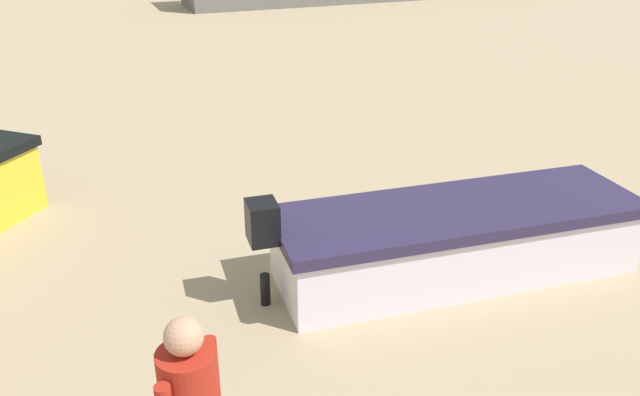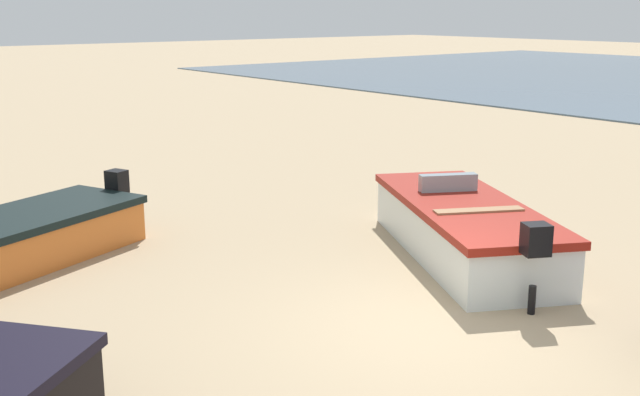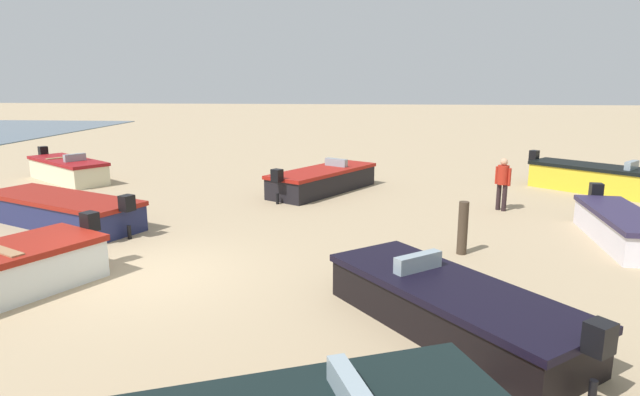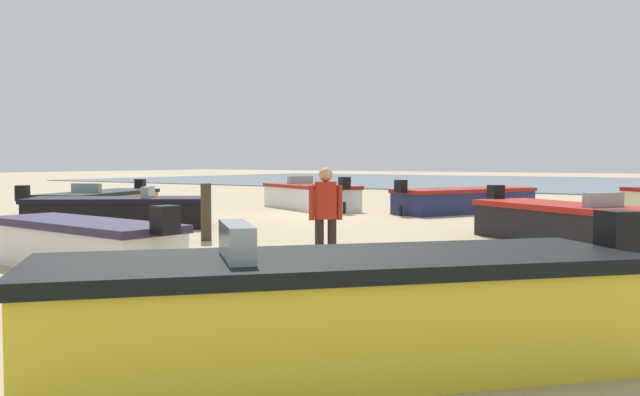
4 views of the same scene
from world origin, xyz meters
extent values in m
plane|color=tan|center=(0.00, 0.00, 0.00)|extent=(160.00, 160.00, 0.00)
cube|color=white|center=(1.71, -2.48, 0.38)|extent=(4.74, 3.52, 0.75)
cube|color=maroon|center=(1.71, -2.48, 0.81)|extent=(4.86, 3.64, 0.12)
cube|color=black|center=(-0.45, -1.34, 0.99)|extent=(0.40, 0.41, 0.40)
cylinder|color=black|center=(-0.45, -1.34, 0.19)|extent=(0.14, 0.14, 0.38)
cube|color=#8C9EA8|center=(2.40, -2.85, 1.01)|extent=(0.62, 0.94, 0.28)
cube|color=#9D714C|center=(1.21, -2.22, 0.86)|extent=(0.85, 1.31, 0.08)
cube|color=black|center=(6.45, 1.15, 0.88)|extent=(0.40, 0.38, 0.40)
cylinder|color=black|center=(6.45, 1.15, 0.16)|extent=(0.13, 0.13, 0.32)
camera|label=1|loc=(-6.74, 5.72, 3.65)|focal=36.45mm
camera|label=2|loc=(-6.03, 6.52, 3.79)|focal=43.46mm
camera|label=3|loc=(9.92, 4.48, 3.92)|focal=29.70mm
camera|label=4|loc=(-12.24, 17.53, 1.73)|focal=38.51mm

